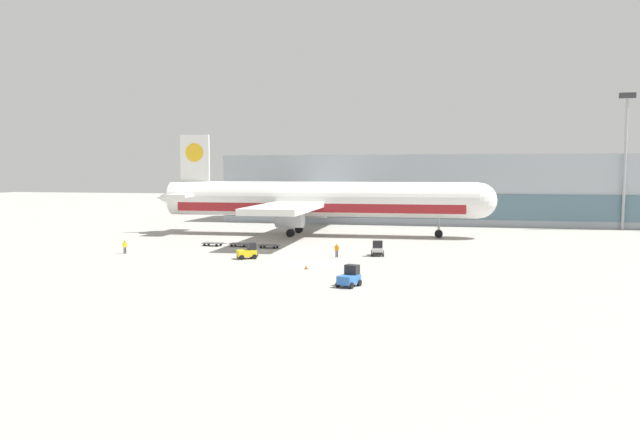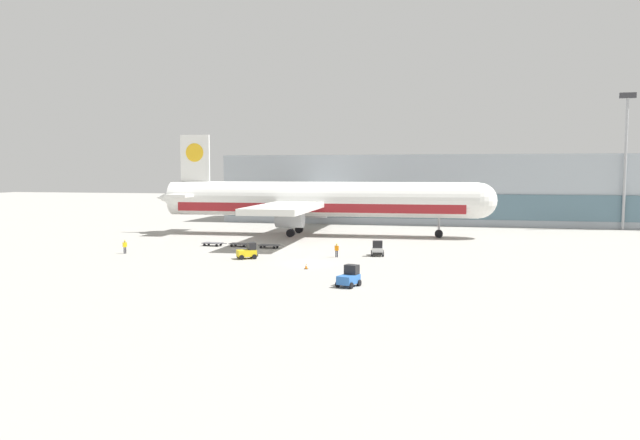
% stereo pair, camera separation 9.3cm
% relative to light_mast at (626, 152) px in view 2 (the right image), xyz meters
% --- Properties ---
extents(ground_plane, '(400.00, 400.00, 0.00)m').
position_rel_light_mast_xyz_m(ground_plane, '(-46.51, -52.61, -14.30)').
color(ground_plane, '#9E9B93').
extents(terminal_building, '(90.00, 18.20, 14.00)m').
position_rel_light_mast_xyz_m(terminal_building, '(-32.85, 9.68, -7.31)').
color(terminal_building, '#9EA8B2').
rests_on(terminal_building, ground_plane).
extents(light_mast, '(2.80, 0.50, 24.87)m').
position_rel_light_mast_xyz_m(light_mast, '(0.00, 0.00, 0.00)').
color(light_mast, '#9EA0A5').
rests_on(light_mast, ground_plane).
extents(airplane_main, '(58.09, 48.23, 17.00)m').
position_rel_light_mast_xyz_m(airplane_main, '(-53.01, -21.54, -8.46)').
color(airplane_main, white).
rests_on(airplane_main, ground_plane).
extents(baggage_tug_foreground, '(2.26, 2.75, 2.00)m').
position_rel_light_mast_xyz_m(baggage_tug_foreground, '(-39.28, -65.79, -13.42)').
color(baggage_tug_foreground, '#2D66B7').
rests_on(baggage_tug_foreground, ground_plane).
extents(baggage_tug_mid, '(2.81, 2.58, 2.00)m').
position_rel_light_mast_xyz_m(baggage_tug_mid, '(-54.71, -50.40, -13.42)').
color(baggage_tug_mid, yellow).
rests_on(baggage_tug_mid, ground_plane).
extents(baggage_tug_far, '(1.94, 2.62, 2.00)m').
position_rel_light_mast_xyz_m(baggage_tug_far, '(-39.41, -44.34, -13.42)').
color(baggage_tug_far, silver).
rests_on(baggage_tug_far, ground_plane).
extents(baggage_dolly_lead, '(3.76, 1.78, 0.48)m').
position_rel_light_mast_xyz_m(baggage_dolly_lead, '(-64.03, -39.10, -13.91)').
color(baggage_dolly_lead, '#56565B').
rests_on(baggage_dolly_lead, ground_plane).
extents(baggage_dolly_second, '(3.76, 1.78, 0.48)m').
position_rel_light_mast_xyz_m(baggage_dolly_second, '(-59.89, -39.11, -13.91)').
color(baggage_dolly_second, '#56565B').
rests_on(baggage_dolly_second, ground_plane).
extents(baggage_dolly_third, '(3.76, 1.78, 0.48)m').
position_rel_light_mast_xyz_m(baggage_dolly_third, '(-55.29, -39.77, -13.91)').
color(baggage_dolly_third, '#56565B').
rests_on(baggage_dolly_third, ground_plane).
extents(ground_crew_near, '(0.56, 0.29, 1.74)m').
position_rel_light_mast_xyz_m(ground_crew_near, '(-44.26, -46.69, -13.28)').
color(ground_crew_near, black).
rests_on(ground_crew_near, ground_plane).
extents(ground_crew_far, '(0.49, 0.38, 1.77)m').
position_rel_light_mast_xyz_m(ground_crew_far, '(-72.06, -49.43, -13.25)').
color(ground_crew_far, black).
rests_on(ground_crew_far, ground_plane).
extents(traffic_cone_near, '(0.40, 0.40, 0.63)m').
position_rel_light_mast_xyz_m(traffic_cone_near, '(-45.75, -56.63, -13.99)').
color(traffic_cone_near, black).
rests_on(traffic_cone_near, ground_plane).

